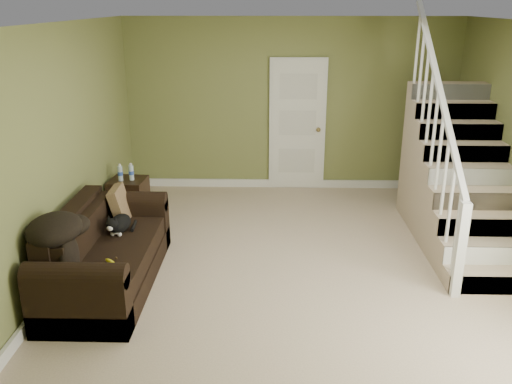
# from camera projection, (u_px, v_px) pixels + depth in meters

# --- Properties ---
(floor) EXTENTS (5.00, 5.50, 0.01)m
(floor) POSITION_uv_depth(u_px,v_px,m) (297.00, 265.00, 6.07)
(floor) COLOR tan
(floor) RESTS_ON ground
(ceiling) EXTENTS (5.00, 5.50, 0.01)m
(ceiling) POSITION_uv_depth(u_px,v_px,m) (304.00, 23.00, 5.21)
(ceiling) COLOR white
(ceiling) RESTS_ON wall_back
(wall_back) EXTENTS (5.00, 0.04, 2.60)m
(wall_back) POSITION_uv_depth(u_px,v_px,m) (291.00, 106.00, 8.23)
(wall_back) COLOR olive
(wall_back) RESTS_ON floor
(wall_front) EXTENTS (5.00, 0.04, 2.60)m
(wall_front) POSITION_uv_depth(u_px,v_px,m) (325.00, 282.00, 3.05)
(wall_front) COLOR olive
(wall_front) RESTS_ON floor
(wall_left) EXTENTS (0.04, 5.50, 2.60)m
(wall_left) POSITION_uv_depth(u_px,v_px,m) (63.00, 152.00, 5.70)
(wall_left) COLOR olive
(wall_left) RESTS_ON floor
(baseboard_back) EXTENTS (5.00, 0.04, 0.12)m
(baseboard_back) POSITION_uv_depth(u_px,v_px,m) (290.00, 183.00, 8.61)
(baseboard_back) COLOR white
(baseboard_back) RESTS_ON floor
(baseboard_left) EXTENTS (0.04, 5.50, 0.12)m
(baseboard_left) POSITION_uv_depth(u_px,v_px,m) (78.00, 258.00, 6.11)
(baseboard_left) COLOR white
(baseboard_left) RESTS_ON floor
(door) EXTENTS (0.86, 0.12, 2.02)m
(door) POSITION_uv_depth(u_px,v_px,m) (297.00, 125.00, 8.29)
(door) COLOR white
(door) RESTS_ON floor
(staircase) EXTENTS (1.00, 2.51, 2.82)m
(staircase) POSITION_uv_depth(u_px,v_px,m) (456.00, 185.00, 6.72)
(staircase) COLOR tan
(staircase) RESTS_ON floor
(sofa) EXTENTS (0.89, 2.07, 0.82)m
(sofa) POSITION_uv_depth(u_px,v_px,m) (104.00, 257.00, 5.57)
(sofa) COLOR black
(sofa) RESTS_ON floor
(side_table) EXTENTS (0.49, 0.49, 0.78)m
(side_table) POSITION_uv_depth(u_px,v_px,m) (129.00, 198.00, 7.31)
(side_table) COLOR black
(side_table) RESTS_ON floor
(cat) EXTENTS (0.26, 0.54, 0.26)m
(cat) POSITION_uv_depth(u_px,v_px,m) (119.00, 224.00, 5.79)
(cat) COLOR black
(cat) RESTS_ON sofa
(banana) EXTENTS (0.15, 0.15, 0.05)m
(banana) POSITION_uv_depth(u_px,v_px,m) (110.00, 262.00, 5.12)
(banana) COLOR yellow
(banana) RESTS_ON sofa
(throw_pillow) EXTENTS (0.21, 0.42, 0.42)m
(throw_pillow) POSITION_uv_depth(u_px,v_px,m) (120.00, 205.00, 6.13)
(throw_pillow) COLOR #432E1A
(throw_pillow) RESTS_ON sofa
(throw_blanket) EXTENTS (0.59, 0.71, 0.26)m
(throw_blanket) POSITION_uv_depth(u_px,v_px,m) (54.00, 229.00, 4.91)
(throw_blanket) COLOR black
(throw_blanket) RESTS_ON sofa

